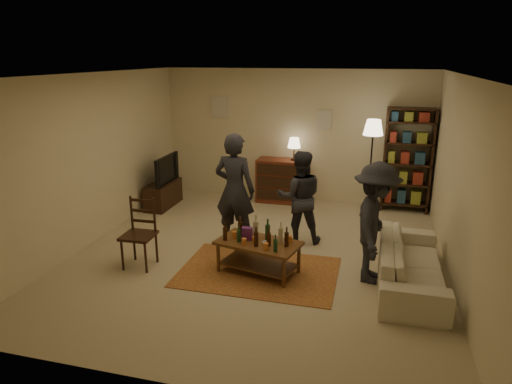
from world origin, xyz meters
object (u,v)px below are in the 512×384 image
(coffee_table, at_px, (258,245))
(bookshelf, at_px, (407,159))
(tv_stand, at_px, (163,188))
(sofa, at_px, (411,264))
(person_right, at_px, (300,197))
(floor_lamp, at_px, (373,135))
(person_by_sofa, at_px, (375,223))
(dining_chair, at_px, (140,230))
(dresser, at_px, (282,180))
(person_left, at_px, (235,190))

(coffee_table, height_order, bookshelf, bookshelf)
(coffee_table, bearing_deg, tv_stand, 137.71)
(sofa, height_order, person_right, person_right)
(floor_lamp, bearing_deg, person_by_sofa, -87.29)
(person_right, bearing_deg, coffee_table, 60.04)
(dining_chair, xyz_separation_m, dresser, (1.37, 3.46, -0.07))
(dining_chair, relative_size, sofa, 0.49)
(dining_chair, relative_size, tv_stand, 0.97)
(dresser, height_order, sofa, dresser)
(tv_stand, height_order, sofa, tv_stand)
(dresser, xyz_separation_m, bookshelf, (2.44, 0.07, 0.56))
(dining_chair, relative_size, person_right, 0.67)
(floor_lamp, bearing_deg, bookshelf, 39.26)
(dining_chair, relative_size, person_by_sofa, 0.62)
(sofa, bearing_deg, bookshelf, -0.82)
(tv_stand, bearing_deg, person_by_sofa, -27.71)
(coffee_table, relative_size, floor_lamp, 0.68)
(coffee_table, bearing_deg, dining_chair, -173.89)
(dresser, distance_m, person_right, 2.16)
(floor_lamp, bearing_deg, person_left, -137.11)
(tv_stand, relative_size, floor_lamp, 0.57)
(coffee_table, xyz_separation_m, person_by_sofa, (1.55, 0.18, 0.41))
(dining_chair, height_order, person_by_sofa, person_by_sofa)
(person_right, xyz_separation_m, person_by_sofa, (1.19, -1.07, 0.06))
(sofa, bearing_deg, dresser, 37.54)
(coffee_table, distance_m, bookshelf, 3.99)
(tv_stand, distance_m, bookshelf, 4.84)
(sofa, height_order, person_left, person_left)
(coffee_table, height_order, sofa, coffee_table)
(person_left, xyz_separation_m, person_by_sofa, (2.17, -0.71, -0.09))
(coffee_table, height_order, person_by_sofa, person_by_sofa)
(person_right, bearing_deg, dining_chair, 20.91)
(floor_lamp, bearing_deg, dresser, 164.81)
(coffee_table, height_order, dresser, dresser)
(dining_chair, height_order, sofa, dining_chair)
(coffee_table, distance_m, person_left, 1.20)
(coffee_table, xyz_separation_m, floor_lamp, (1.43, 2.79, 1.16))
(tv_stand, xyz_separation_m, bookshelf, (4.69, 0.98, 0.65))
(dining_chair, height_order, floor_lamp, floor_lamp)
(person_right, bearing_deg, sofa, 133.06)
(dining_chair, bearing_deg, sofa, 3.36)
(tv_stand, xyz_separation_m, person_by_sofa, (4.14, -2.18, 0.44))
(person_left, bearing_deg, coffee_table, 131.03)
(dining_chair, distance_m, person_right, 2.54)
(floor_lamp, bearing_deg, dining_chair, -136.50)
(tv_stand, bearing_deg, floor_lamp, 6.15)
(bookshelf, height_order, person_left, bookshelf)
(dresser, bearing_deg, dining_chair, -111.60)
(tv_stand, distance_m, person_left, 2.52)
(person_left, bearing_deg, person_by_sofa, 168.29)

